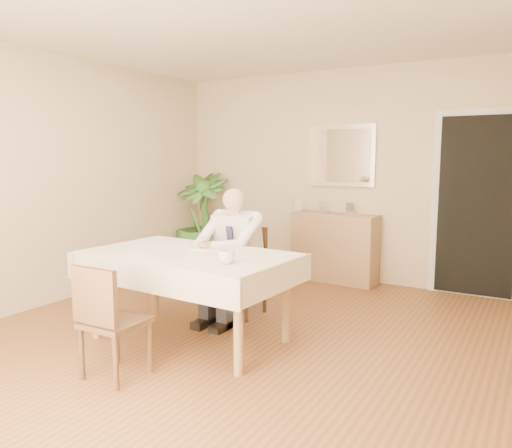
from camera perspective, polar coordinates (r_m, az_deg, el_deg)
The scene contains 17 objects.
room at distance 4.07m, azimuth -2.50°, elevation 4.31°, with size 5.00×5.02×2.60m.
doorway at distance 5.93m, azimuth 23.94°, elevation 1.84°, with size 0.96×0.07×2.10m.
mirror at distance 6.29m, azimuth 9.70°, elevation 7.71°, with size 0.86×0.04×0.76m.
dining_table at distance 4.19m, azimuth -7.67°, elevation -4.39°, with size 1.77×1.10×0.75m.
chair_far at distance 4.93m, azimuth -1.32°, elevation -4.69°, with size 0.45×0.46×0.86m.
chair_near at distance 3.62m, azimuth -16.67°, elevation -10.12°, with size 0.39×0.39×0.81m.
seated_man at distance 4.65m, azimuth -3.17°, elevation -2.81°, with size 0.48×0.72×1.24m.
plate at distance 4.33m, azimuth -5.88°, elevation -2.70°, with size 0.26×0.26×0.02m, color white.
food at distance 4.32m, azimuth -5.89°, elevation -2.42°, with size 0.14×0.14×0.06m, color brown.
knife at distance 4.25m, azimuth -5.93°, elevation -2.66°, with size 0.01×0.01×0.13m, color silver.
fork at distance 4.30m, azimuth -6.79°, elevation -2.55°, with size 0.01×0.01×0.13m, color silver.
coffee_mug at distance 3.72m, azimuth -3.36°, elevation -3.76°, with size 0.13×0.13×0.10m, color white.
sideboard at distance 6.25m, azimuth 8.98°, elevation -2.68°, with size 1.05×0.36×0.84m, color #98704E.
photo_frame_left at distance 6.44m, azimuth 4.93°, elevation 2.11°, with size 0.10×0.02×0.14m, color silver.
photo_frame_center at distance 6.26m, azimuth 7.56°, elevation 1.90°, with size 0.10×0.02×0.14m, color silver.
photo_frame_right at distance 6.20m, azimuth 10.67°, elevation 1.78°, with size 0.10×0.02×0.14m, color silver.
potted_palm at distance 6.97m, azimuth -6.16°, elevation 0.41°, with size 0.74×0.74×1.31m, color #2A571F.
Camera 1 is at (2.21, -3.41, 1.55)m, focal length 35.00 mm.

